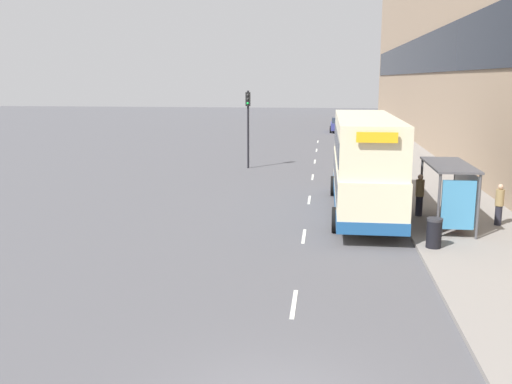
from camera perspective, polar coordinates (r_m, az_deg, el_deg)
name	(u,v)px	position (r m, az deg, el deg)	size (l,w,h in m)	color
pavement	(396,151)	(48.31, 13.82, 3.99)	(5.00, 93.00, 0.14)	gray
terrace_facade	(453,40)	(48.69, 19.13, 14.17)	(3.10, 93.00, 17.79)	#9E846B
lane_mark_1	(294,304)	(15.55, 3.82, -11.09)	(0.12, 2.00, 0.01)	silver
lane_mark_2	(304,236)	(21.91, 4.82, -4.42)	(0.12, 2.00, 0.01)	silver
lane_mark_3	(309,200)	(28.43, 5.35, -0.78)	(0.12, 2.00, 0.01)	silver
lane_mark_4	(313,177)	(35.02, 5.68, 1.50)	(0.12, 2.00, 0.01)	silver
lane_mark_5	(315,162)	(41.65, 5.91, 3.05)	(0.12, 2.00, 0.01)	silver
lane_mark_6	(317,150)	(48.31, 6.08, 4.18)	(0.12, 2.00, 0.01)	silver
lane_mark_7	(318,142)	(54.97, 6.20, 5.03)	(0.12, 2.00, 0.01)	silver
bus_shelter	(454,184)	(23.54, 19.23, 0.75)	(1.60, 4.20, 2.48)	#4C4C51
double_decker_bus_near	(365,162)	(25.63, 10.82, 2.92)	(2.85, 11.21, 4.30)	beige
car_0	(339,125)	(65.17, 8.25, 6.67)	(1.92, 4.07, 1.67)	navy
pedestrian_at_shelter	(462,187)	(27.86, 19.89, 0.49)	(0.34, 0.34, 1.74)	#23232D
pedestrian_1	(499,204)	(24.73, 23.15, -1.13)	(0.33, 0.33, 1.67)	#23232D
pedestrian_2	(420,195)	(25.28, 16.05, -0.26)	(0.36, 0.36, 1.80)	#23232D
litter_bin	(434,233)	(20.74, 17.38, -3.91)	(0.55, 0.55, 1.05)	black
traffic_light_far_kerb	(248,117)	(38.01, -0.80, 7.54)	(0.30, 0.32, 5.14)	black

